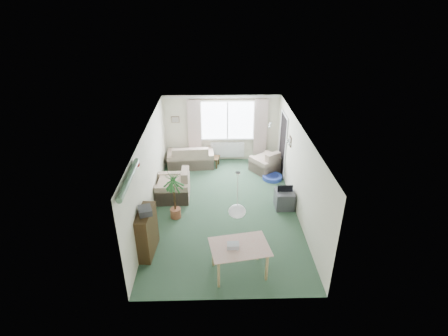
{
  "coord_description": "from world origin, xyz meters",
  "views": [
    {
      "loc": [
        -0.23,
        -8.27,
        5.56
      ],
      "look_at": [
        0.0,
        0.3,
        1.15
      ],
      "focal_mm": 28.0,
      "sensor_mm": 36.0,
      "label": 1
    }
  ],
  "objects_px": {
    "coffee_table": "(208,161)",
    "houseplant": "(174,195)",
    "tv_cube": "(284,199)",
    "armchair_left": "(173,184)",
    "pet_bed": "(272,177)",
    "dining_table": "(239,260)",
    "armchair_corner": "(266,161)",
    "sofa": "(191,155)",
    "bookshelf": "(147,232)"
  },
  "relations": [
    {
      "from": "armchair_corner",
      "to": "bookshelf",
      "type": "bearing_deg",
      "value": 15.5
    },
    {
      "from": "armchair_left",
      "to": "pet_bed",
      "type": "xyz_separation_m",
      "value": [
        3.12,
        1.03,
        -0.39
      ]
    },
    {
      "from": "sofa",
      "to": "coffee_table",
      "type": "distance_m",
      "value": 0.65
    },
    {
      "from": "houseplant",
      "to": "dining_table",
      "type": "bearing_deg",
      "value": -53.32
    },
    {
      "from": "coffee_table",
      "to": "pet_bed",
      "type": "height_order",
      "value": "coffee_table"
    },
    {
      "from": "tv_cube",
      "to": "pet_bed",
      "type": "xyz_separation_m",
      "value": [
        -0.08,
        1.64,
        -0.19
      ]
    },
    {
      "from": "armchair_left",
      "to": "coffee_table",
      "type": "relative_size",
      "value": 1.3
    },
    {
      "from": "armchair_corner",
      "to": "pet_bed",
      "type": "relative_size",
      "value": 1.35
    },
    {
      "from": "armchair_left",
      "to": "dining_table",
      "type": "distance_m",
      "value": 3.63
    },
    {
      "from": "dining_table",
      "to": "pet_bed",
      "type": "relative_size",
      "value": 1.78
    },
    {
      "from": "bookshelf",
      "to": "houseplant",
      "type": "bearing_deg",
      "value": 74.59
    },
    {
      "from": "armchair_left",
      "to": "pet_bed",
      "type": "distance_m",
      "value": 3.31
    },
    {
      "from": "armchair_corner",
      "to": "sofa",
      "type": "bearing_deg",
      "value": -45.3
    },
    {
      "from": "sofa",
      "to": "armchair_corner",
      "type": "relative_size",
      "value": 1.85
    },
    {
      "from": "armchair_left",
      "to": "bookshelf",
      "type": "relative_size",
      "value": 0.89
    },
    {
      "from": "armchair_corner",
      "to": "armchair_left",
      "type": "distance_m",
      "value": 3.39
    },
    {
      "from": "armchair_corner",
      "to": "tv_cube",
      "type": "distance_m",
      "value": 2.24
    },
    {
      "from": "armchair_left",
      "to": "pet_bed",
      "type": "height_order",
      "value": "armchair_left"
    },
    {
      "from": "sofa",
      "to": "bookshelf",
      "type": "xyz_separation_m",
      "value": [
        -0.74,
        -4.5,
        0.17
      ]
    },
    {
      "from": "coffee_table",
      "to": "tv_cube",
      "type": "distance_m",
      "value": 3.47
    },
    {
      "from": "houseplant",
      "to": "tv_cube",
      "type": "relative_size",
      "value": 2.55
    },
    {
      "from": "dining_table",
      "to": "tv_cube",
      "type": "distance_m",
      "value": 2.94
    },
    {
      "from": "sofa",
      "to": "tv_cube",
      "type": "distance_m",
      "value": 3.88
    },
    {
      "from": "armchair_left",
      "to": "pet_bed",
      "type": "relative_size",
      "value": 1.58
    },
    {
      "from": "tv_cube",
      "to": "dining_table",
      "type": "bearing_deg",
      "value": -120.1
    },
    {
      "from": "bookshelf",
      "to": "pet_bed",
      "type": "distance_m",
      "value": 4.92
    },
    {
      "from": "houseplant",
      "to": "tv_cube",
      "type": "height_order",
      "value": "houseplant"
    },
    {
      "from": "coffee_table",
      "to": "dining_table",
      "type": "distance_m",
      "value": 5.3
    },
    {
      "from": "armchair_corner",
      "to": "dining_table",
      "type": "bearing_deg",
      "value": 40.54
    },
    {
      "from": "armchair_corner",
      "to": "tv_cube",
      "type": "relative_size",
      "value": 1.53
    },
    {
      "from": "sofa",
      "to": "houseplant",
      "type": "bearing_deg",
      "value": 81.82
    },
    {
      "from": "bookshelf",
      "to": "pet_bed",
      "type": "relative_size",
      "value": 1.77
    },
    {
      "from": "houseplant",
      "to": "pet_bed",
      "type": "relative_size",
      "value": 2.26
    },
    {
      "from": "coffee_table",
      "to": "houseplant",
      "type": "bearing_deg",
      "value": -105.18
    },
    {
      "from": "sofa",
      "to": "pet_bed",
      "type": "distance_m",
      "value": 2.93
    },
    {
      "from": "armchair_left",
      "to": "dining_table",
      "type": "xyz_separation_m",
      "value": [
        1.75,
        -3.17,
        -0.1
      ]
    },
    {
      "from": "armchair_corner",
      "to": "bookshelf",
      "type": "relative_size",
      "value": 0.76
    },
    {
      "from": "coffee_table",
      "to": "pet_bed",
      "type": "xyz_separation_m",
      "value": [
        2.11,
        -1.04,
        -0.11
      ]
    },
    {
      "from": "bookshelf",
      "to": "tv_cube",
      "type": "bearing_deg",
      "value": 31.75
    },
    {
      "from": "pet_bed",
      "to": "tv_cube",
      "type": "bearing_deg",
      "value": -87.27
    },
    {
      "from": "coffee_table",
      "to": "tv_cube",
      "type": "height_order",
      "value": "tv_cube"
    },
    {
      "from": "armchair_corner",
      "to": "tv_cube",
      "type": "height_order",
      "value": "armchair_corner"
    },
    {
      "from": "dining_table",
      "to": "tv_cube",
      "type": "bearing_deg",
      "value": 60.56
    },
    {
      "from": "sofa",
      "to": "armchair_left",
      "type": "xyz_separation_m",
      "value": [
        -0.4,
        -2.07,
        0.05
      ]
    },
    {
      "from": "bookshelf",
      "to": "dining_table",
      "type": "relative_size",
      "value": 0.99
    },
    {
      "from": "armchair_corner",
      "to": "dining_table",
      "type": "xyz_separation_m",
      "value": [
        -1.22,
        -4.79,
        -0.03
      ]
    },
    {
      "from": "armchair_corner",
      "to": "coffee_table",
      "type": "bearing_deg",
      "value": -48.36
    },
    {
      "from": "armchair_corner",
      "to": "pet_bed",
      "type": "distance_m",
      "value": 0.68
    },
    {
      "from": "armchair_corner",
      "to": "tv_cube",
      "type": "bearing_deg",
      "value": 60.61
    },
    {
      "from": "houseplant",
      "to": "dining_table",
      "type": "relative_size",
      "value": 1.27
    }
  ]
}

